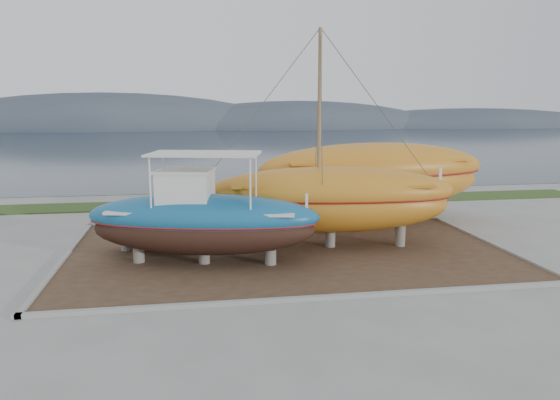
{
  "coord_description": "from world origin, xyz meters",
  "views": [
    {
      "loc": [
        -4.05,
        -18.28,
        6.2
      ],
      "look_at": [
        -0.3,
        4.0,
        2.2
      ],
      "focal_mm": 35.0,
      "sensor_mm": 36.0,
      "label": 1
    }
  ],
  "objects": [
    {
      "name": "curb_frame",
      "position": [
        0.0,
        4.0,
        0.07
      ],
      "size": [
        18.6,
        12.6,
        0.15
      ],
      "primitive_type": null,
      "color": "gray",
      "rests_on": "ground"
    },
    {
      "name": "ground",
      "position": [
        0.0,
        0.0,
        0.0
      ],
      "size": [
        140.0,
        140.0,
        0.0
      ],
      "primitive_type": "plane",
      "color": "gray",
      "rests_on": "ground"
    },
    {
      "name": "dirt_patch",
      "position": [
        0.0,
        4.0,
        0.03
      ],
      "size": [
        18.0,
        12.0,
        0.06
      ],
      "primitive_type": "cube",
      "color": "#422D1E",
      "rests_on": "ground"
    },
    {
      "name": "orange_bare_hull",
      "position": [
        5.42,
        8.59,
        2.08
      ],
      "size": [
        12.64,
        4.83,
        4.05
      ],
      "primitive_type": null,
      "rotation": [
        0.0,
        0.0,
        0.09
      ],
      "color": "#B9721C",
      "rests_on": "dirt_patch"
    },
    {
      "name": "sea",
      "position": [
        0.0,
        70.0,
        0.0
      ],
      "size": [
        260.0,
        100.0,
        0.04
      ],
      "primitive_type": null,
      "color": "#1A2634",
      "rests_on": "ground"
    },
    {
      "name": "white_dinghy",
      "position": [
        -5.65,
        4.86,
        0.64
      ],
      "size": [
        4.02,
        1.86,
        1.17
      ],
      "primitive_type": null,
      "rotation": [
        0.0,
        0.0,
        -0.11
      ],
      "color": "silver",
      "rests_on": "dirt_patch"
    },
    {
      "name": "grass_strip",
      "position": [
        0.0,
        15.5,
        0.04
      ],
      "size": [
        44.0,
        3.0,
        0.08
      ],
      "primitive_type": "cube",
      "color": "#284219",
      "rests_on": "ground"
    },
    {
      "name": "blue_caique",
      "position": [
        -3.56,
        2.47,
        2.22
      ],
      "size": [
        9.39,
        4.75,
        4.33
      ],
      "primitive_type": null,
      "rotation": [
        0.0,
        0.0,
        -0.23
      ],
      "color": "#165C8D",
      "rests_on": "dirt_patch"
    },
    {
      "name": "mountain_ridge",
      "position": [
        0.0,
        125.0,
        0.0
      ],
      "size": [
        200.0,
        36.0,
        20.0
      ],
      "primitive_type": null,
      "color": "#333D49",
      "rests_on": "ground"
    },
    {
      "name": "orange_sailboat",
      "position": [
        1.93,
        4.11,
        4.66
      ],
      "size": [
        10.96,
        4.47,
        9.2
      ],
      "primitive_type": null,
      "rotation": [
        0.0,
        0.0,
        -0.13
      ],
      "color": "#B9721C",
      "rests_on": "dirt_patch"
    }
  ]
}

